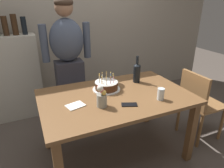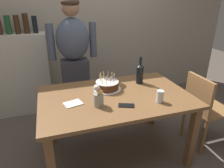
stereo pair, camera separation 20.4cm
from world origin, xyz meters
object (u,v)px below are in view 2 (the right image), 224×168
water_glass_near (160,96)px  flower_vase (98,96)px  cell_phone (126,105)px  napkin_stack (73,104)px  wine_bottle (140,73)px  birthday_cake (107,86)px  dining_chair (204,105)px  person_man_bearded (75,63)px

water_glass_near → flower_vase: bearing=169.2°
cell_phone → napkin_stack: size_ratio=0.90×
wine_bottle → napkin_stack: 0.85m
water_glass_near → wine_bottle: wine_bottle is taller
cell_phone → napkin_stack: 0.49m
napkin_stack → birthday_cake: bearing=27.9°
birthday_cake → napkin_stack: 0.45m
cell_phone → dining_chair: 1.03m
wine_bottle → flower_vase: size_ratio=1.48×
cell_phone → wine_bottle: bearing=75.4°
flower_vase → water_glass_near: bearing=-10.8°
cell_phone → person_man_bearded: (-0.32, 1.02, 0.13)m
cell_phone → dining_chair: size_ratio=0.17×
flower_vase → cell_phone: bearing=-18.7°
water_glass_near → birthday_cake: bearing=132.9°
water_glass_near → person_man_bearded: person_man_bearded is taller
napkin_stack → flower_vase: 0.26m
birthday_cake → flower_vase: 0.36m
water_glass_near → cell_phone: 0.33m
napkin_stack → flower_vase: size_ratio=0.76×
cell_phone → napkin_stack: bearing=-179.6°
birthday_cake → water_glass_near: (0.39, -0.42, 0.01)m
water_glass_near → dining_chair: 0.74m
wine_bottle → dining_chair: (0.66, -0.35, -0.35)m
wine_bottle → flower_vase: (-0.58, -0.38, -0.03)m
flower_vase → dining_chair: (1.24, 0.03, -0.32)m
napkin_stack → dining_chair: dining_chair is taller
birthday_cake → person_man_bearded: 0.68m
dining_chair → birthday_cake: bearing=74.9°
person_man_bearded → dining_chair: bearing=145.2°
water_glass_near → person_man_bearded: 1.23m
wine_bottle → napkin_stack: (-0.80, -0.27, -0.12)m
cell_phone → flower_vase: size_ratio=0.69×
napkin_stack → dining_chair: 1.48m
birthday_cake → dining_chair: 1.13m
birthday_cake → cell_phone: bearing=-80.9°
water_glass_near → person_man_bearded: size_ratio=0.07×
water_glass_near → flower_vase: 0.58m
flower_vase → birthday_cake: bearing=60.6°
water_glass_near → cell_phone: size_ratio=0.81×
wine_bottle → person_man_bearded: bearing=139.4°
napkin_stack → person_man_bearded: bearing=80.4°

